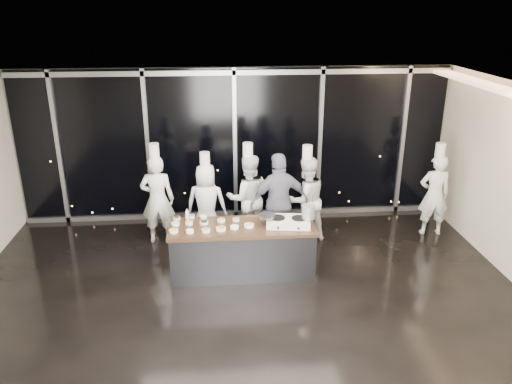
{
  "coord_description": "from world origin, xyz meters",
  "views": [
    {
      "loc": [
        -0.4,
        -6.7,
        4.41
      ],
      "look_at": [
        0.26,
        1.2,
        1.38
      ],
      "focal_mm": 35.0,
      "sensor_mm": 36.0,
      "label": 1
    }
  ],
  "objects_px": {
    "guest": "(279,203)",
    "frying_pan": "(266,216)",
    "stove": "(288,222)",
    "chef_side": "(434,194)",
    "chef_center": "(248,198)",
    "chef_far_left": "(158,199)",
    "stock_pot": "(309,212)",
    "chef_right": "(306,199)",
    "chef_left": "(206,203)",
    "demo_counter": "(242,249)"
  },
  "relations": [
    {
      "from": "guest",
      "to": "frying_pan",
      "type": "bearing_deg",
      "value": 59.13
    },
    {
      "from": "stove",
      "to": "chef_side",
      "type": "xyz_separation_m",
      "value": [
        3.11,
        1.32,
        -0.11
      ]
    },
    {
      "from": "chef_center",
      "to": "guest",
      "type": "height_order",
      "value": "chef_center"
    },
    {
      "from": "frying_pan",
      "to": "chef_far_left",
      "type": "relative_size",
      "value": 0.26
    },
    {
      "from": "stock_pot",
      "to": "chef_right",
      "type": "relative_size",
      "value": 0.11
    },
    {
      "from": "stock_pot",
      "to": "chef_side",
      "type": "bearing_deg",
      "value": 26.16
    },
    {
      "from": "chef_left",
      "to": "chef_right",
      "type": "bearing_deg",
      "value": -174.62
    },
    {
      "from": "guest",
      "to": "chef_side",
      "type": "xyz_separation_m",
      "value": [
        3.15,
        0.44,
        -0.09
      ]
    },
    {
      "from": "chef_center",
      "to": "chef_side",
      "type": "relative_size",
      "value": 1.04
    },
    {
      "from": "guest",
      "to": "chef_side",
      "type": "distance_m",
      "value": 3.18
    },
    {
      "from": "stove",
      "to": "stock_pot",
      "type": "xyz_separation_m",
      "value": [
        0.33,
        -0.05,
        0.19
      ]
    },
    {
      "from": "chef_far_left",
      "to": "guest",
      "type": "xyz_separation_m",
      "value": [
        2.28,
        -0.53,
        0.05
      ]
    },
    {
      "from": "demo_counter",
      "to": "chef_right",
      "type": "height_order",
      "value": "chef_right"
    },
    {
      "from": "frying_pan",
      "to": "chef_center",
      "type": "height_order",
      "value": "chef_center"
    },
    {
      "from": "chef_side",
      "to": "chef_far_left",
      "type": "bearing_deg",
      "value": 3.75
    },
    {
      "from": "chef_center",
      "to": "chef_far_left",
      "type": "bearing_deg",
      "value": -7.41
    },
    {
      "from": "stock_pot",
      "to": "chef_right",
      "type": "height_order",
      "value": "chef_right"
    },
    {
      "from": "chef_center",
      "to": "chef_right",
      "type": "relative_size",
      "value": 1.02
    },
    {
      "from": "guest",
      "to": "stock_pot",
      "type": "bearing_deg",
      "value": 101.87
    },
    {
      "from": "frying_pan",
      "to": "guest",
      "type": "distance_m",
      "value": 0.91
    },
    {
      "from": "demo_counter",
      "to": "chef_left",
      "type": "relative_size",
      "value": 1.36
    },
    {
      "from": "frying_pan",
      "to": "chef_side",
      "type": "bearing_deg",
      "value": 27.85
    },
    {
      "from": "stove",
      "to": "chef_side",
      "type": "bearing_deg",
      "value": 30.63
    },
    {
      "from": "chef_left",
      "to": "chef_center",
      "type": "xyz_separation_m",
      "value": [
        0.8,
        0.03,
        0.07
      ]
    },
    {
      "from": "demo_counter",
      "to": "chef_left",
      "type": "bearing_deg",
      "value": 115.2
    },
    {
      "from": "stock_pot",
      "to": "chef_far_left",
      "type": "relative_size",
      "value": 0.11
    },
    {
      "from": "chef_far_left",
      "to": "guest",
      "type": "height_order",
      "value": "chef_far_left"
    },
    {
      "from": "chef_right",
      "to": "guest",
      "type": "bearing_deg",
      "value": 12.92
    },
    {
      "from": "chef_left",
      "to": "guest",
      "type": "relative_size",
      "value": 0.96
    },
    {
      "from": "demo_counter",
      "to": "frying_pan",
      "type": "distance_m",
      "value": 0.74
    },
    {
      "from": "chef_center",
      "to": "chef_side",
      "type": "distance_m",
      "value": 3.7
    },
    {
      "from": "chef_far_left",
      "to": "chef_left",
      "type": "relative_size",
      "value": 1.09
    },
    {
      "from": "stove",
      "to": "chef_side",
      "type": "relative_size",
      "value": 0.41
    },
    {
      "from": "stove",
      "to": "chef_far_left",
      "type": "xyz_separation_m",
      "value": [
        -2.31,
        1.41,
        -0.07
      ]
    },
    {
      "from": "chef_far_left",
      "to": "chef_left",
      "type": "height_order",
      "value": "chef_far_left"
    },
    {
      "from": "chef_right",
      "to": "chef_side",
      "type": "height_order",
      "value": "chef_right"
    },
    {
      "from": "stock_pot",
      "to": "guest",
      "type": "relative_size",
      "value": 0.12
    },
    {
      "from": "frying_pan",
      "to": "guest",
      "type": "relative_size",
      "value": 0.27
    },
    {
      "from": "demo_counter",
      "to": "stove",
      "type": "distance_m",
      "value": 0.93
    },
    {
      "from": "chef_center",
      "to": "chef_left",
      "type": "bearing_deg",
      "value": -3.76
    },
    {
      "from": "chef_far_left",
      "to": "chef_side",
      "type": "bearing_deg",
      "value": -179.59
    },
    {
      "from": "chef_side",
      "to": "guest",
      "type": "bearing_deg",
      "value": 12.63
    },
    {
      "from": "stove",
      "to": "frying_pan",
      "type": "distance_m",
      "value": 0.38
    },
    {
      "from": "stove",
      "to": "chef_left",
      "type": "bearing_deg",
      "value": 143.65
    },
    {
      "from": "guest",
      "to": "chef_side",
      "type": "height_order",
      "value": "same"
    },
    {
      "from": "chef_far_left",
      "to": "chef_right",
      "type": "height_order",
      "value": "chef_far_left"
    },
    {
      "from": "chef_far_left",
      "to": "chef_center",
      "type": "distance_m",
      "value": 1.73
    },
    {
      "from": "demo_counter",
      "to": "stock_pot",
      "type": "relative_size",
      "value": 11.13
    },
    {
      "from": "guest",
      "to": "chef_right",
      "type": "bearing_deg",
      "value": -156.76
    },
    {
      "from": "stove",
      "to": "frying_pan",
      "type": "relative_size",
      "value": 1.5
    }
  ]
}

